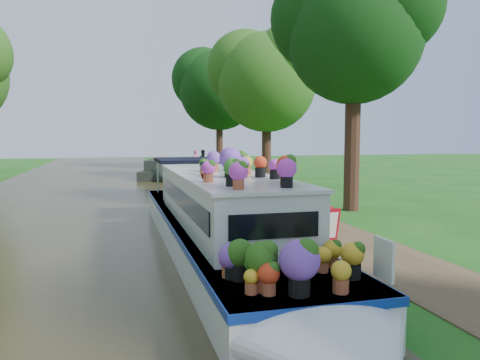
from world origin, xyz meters
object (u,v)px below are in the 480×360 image
pedestrian_pink (196,161)px  plant_boat (222,220)px  sandwich_board (326,228)px  second_boat (159,171)px  pedestrian_dark (204,161)px

pedestrian_pink → plant_boat: bearing=-114.8°
sandwich_board → pedestrian_pink: pedestrian_pink is taller
plant_boat → sandwich_board: 2.76m
plant_boat → second_boat: bearing=88.6°
second_boat → pedestrian_pink: (3.19, 4.78, 0.37)m
second_boat → pedestrian_dark: (3.65, 4.06, 0.38)m
sandwich_board → pedestrian_pink: bearing=84.1°
pedestrian_pink → pedestrian_dark: 0.85m
plant_boat → sandwich_board: (2.70, 0.44, -0.40)m
plant_boat → second_boat: (0.50, 20.37, -0.36)m
sandwich_board → pedestrian_dark: 24.03m
plant_boat → pedestrian_pink: 25.41m
second_boat → pedestrian_pink: bearing=70.5°
pedestrian_pink → pedestrian_dark: pedestrian_dark is taller
pedestrian_pink → second_boat: bearing=-140.1°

